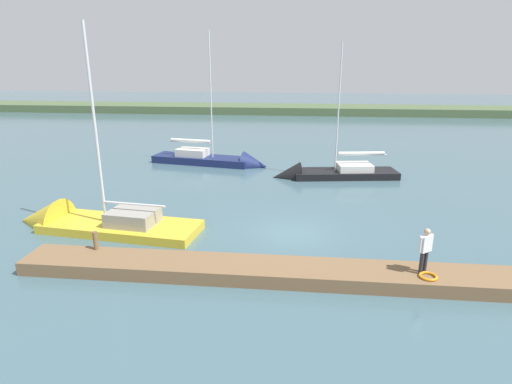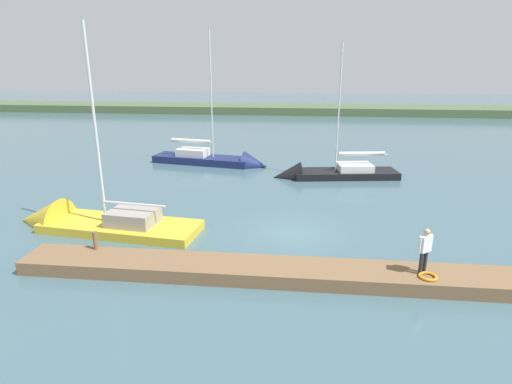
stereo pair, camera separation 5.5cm
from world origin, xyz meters
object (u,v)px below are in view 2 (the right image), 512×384
(sailboat_near_dock, at_px, (218,162))
(sailboat_behind_pier, at_px, (84,224))
(sailboat_inner_slip, at_px, (326,176))
(life_ring_buoy, at_px, (428,276))
(person_on_dock, at_px, (425,248))
(mooring_post_near, at_px, (95,240))

(sailboat_near_dock, xyz_separation_m, sailboat_behind_pier, (4.13, 14.06, -0.06))
(sailboat_inner_slip, height_order, sailboat_near_dock, sailboat_near_dock)
(sailboat_inner_slip, bearing_deg, life_ring_buoy, 92.24)
(life_ring_buoy, height_order, sailboat_inner_slip, sailboat_inner_slip)
(sailboat_near_dock, bearing_deg, person_on_dock, -48.15)
(mooring_post_near, relative_size, sailboat_behind_pier, 0.07)
(sailboat_near_dock, height_order, sailboat_behind_pier, sailboat_near_dock)
(mooring_post_near, distance_m, person_on_dock, 12.93)
(mooring_post_near, relative_size, life_ring_buoy, 1.19)
(sailboat_near_dock, bearing_deg, sailboat_behind_pier, -96.16)
(person_on_dock, bearing_deg, sailboat_inner_slip, -25.45)
(mooring_post_near, bearing_deg, life_ring_buoy, 175.60)
(sailboat_behind_pier, height_order, person_on_dock, sailboat_behind_pier)
(life_ring_buoy, xyz_separation_m, sailboat_inner_slip, (2.81, -15.45, -0.50))
(mooring_post_near, xyz_separation_m, sailboat_inner_slip, (-10.22, -14.45, -0.84))
(life_ring_buoy, relative_size, person_on_dock, 0.37)
(life_ring_buoy, bearing_deg, sailboat_near_dock, -58.52)
(mooring_post_near, height_order, sailboat_behind_pier, sailboat_behind_pier)
(sailboat_near_dock, height_order, person_on_dock, sailboat_near_dock)
(mooring_post_near, xyz_separation_m, life_ring_buoy, (-13.03, 1.00, -0.34))
(sailboat_near_dock, relative_size, person_on_dock, 6.40)
(sailboat_inner_slip, relative_size, person_on_dock, 5.89)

